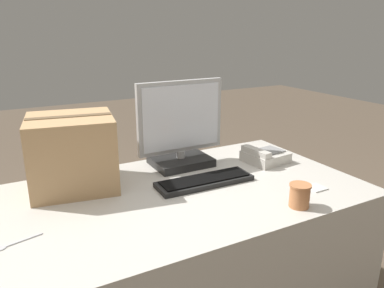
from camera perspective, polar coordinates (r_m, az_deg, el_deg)
office_desk at (r=1.78m, az=-4.72°, el=-18.60°), size 1.80×0.90×0.73m
monitor at (r=1.88m, az=-1.73°, el=1.87°), size 0.46×0.23×0.43m
keyboard at (r=1.70m, az=1.94°, el=-5.63°), size 0.45×0.15×0.03m
desk_phone at (r=2.00m, az=11.01°, el=-1.81°), size 0.22×0.21×0.08m
paper_cup_right at (r=1.54m, az=16.08°, el=-7.54°), size 0.09×0.09×0.10m
spoon at (r=1.39m, az=-25.90°, el=-13.64°), size 0.15×0.05×0.00m
cardboard_box at (r=1.70m, az=-17.75°, el=-1.26°), size 0.40×0.38×0.32m
sticky_note_pad at (r=1.74m, az=18.36°, el=-6.34°), size 0.08×0.08×0.01m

